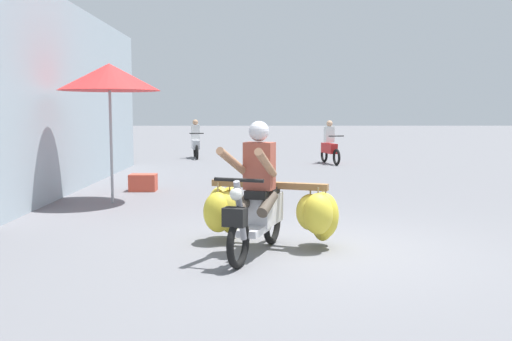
{
  "coord_description": "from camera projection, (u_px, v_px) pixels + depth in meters",
  "views": [
    {
      "loc": [
        -0.78,
        -6.74,
        1.69
      ],
      "look_at": [
        -0.72,
        0.78,
        0.9
      ],
      "focal_mm": 39.57,
      "sensor_mm": 36.0,
      "label": 1
    }
  ],
  "objects": [
    {
      "name": "motorbike_distant_ahead_right",
      "position": [
        196.0,
        143.0,
        20.38
      ],
      "size": [
        0.54,
        1.61,
        1.4
      ],
      "color": "black",
      "rests_on": "ground"
    },
    {
      "name": "shopfront_building",
      "position": [
        9.0,
        99.0,
        12.7
      ],
      "size": [
        3.51,
        9.77,
        3.93
      ],
      "color": "#9EADB7",
      "rests_on": "ground"
    },
    {
      "name": "motorbike_distant_ahead_left",
      "position": [
        330.0,
        146.0,
        18.25
      ],
      "size": [
        0.6,
        1.6,
        1.4
      ],
      "color": "black",
      "rests_on": "ground"
    },
    {
      "name": "motorbike_main_loaded",
      "position": [
        264.0,
        207.0,
        6.98
      ],
      "size": [
        1.8,
        1.95,
        1.58
      ],
      "color": "black",
      "rests_on": "ground"
    },
    {
      "name": "ground_plane",
      "position": [
        315.0,
        250.0,
        6.89
      ],
      "size": [
        120.0,
        120.0,
        0.0
      ],
      "primitive_type": "plane",
      "color": "slate"
    },
    {
      "name": "market_umbrella_near_shop",
      "position": [
        109.0,
        77.0,
        10.22
      ],
      "size": [
        1.85,
        1.85,
        2.56
      ],
      "color": "#99999E",
      "rests_on": "ground"
    },
    {
      "name": "produce_crate",
      "position": [
        143.0,
        183.0,
        12.01
      ],
      "size": [
        0.56,
        0.4,
        0.36
      ],
      "primitive_type": "cube",
      "color": "#CC4C38",
      "rests_on": "ground"
    }
  ]
}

